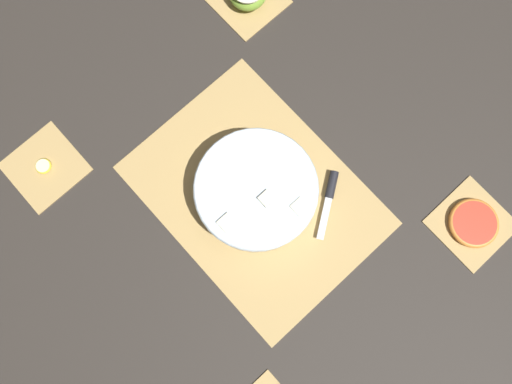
{
  "coord_description": "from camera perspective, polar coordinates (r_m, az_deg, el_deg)",
  "views": [
    {
      "loc": [
        0.14,
        -0.13,
        0.99
      ],
      "look_at": [
        0.0,
        0.0,
        0.03
      ],
      "focal_mm": 35.0,
      "sensor_mm": 36.0,
      "label": 1
    }
  ],
  "objects": [
    {
      "name": "bamboo_mat_center",
      "position": [
        1.0,
        0.0,
        -0.35
      ],
      "size": [
        0.48,
        0.35,
        0.01
      ],
      "color": "tan",
      "rests_on": "ground_plane"
    },
    {
      "name": "fruit_salad_bowl",
      "position": [
        0.96,
        0.04,
        0.13
      ],
      "size": [
        0.24,
        0.24,
        0.08
      ],
      "color": "silver",
      "rests_on": "bamboo_mat_center"
    },
    {
      "name": "grapefruit_slice",
      "position": [
        1.08,
        23.63,
        -3.27
      ],
      "size": [
        0.1,
        0.1,
        0.01
      ],
      "color": "red",
      "rests_on": "coaster_mat_far_right"
    },
    {
      "name": "ground_plane",
      "position": [
        1.01,
        0.0,
        -0.38
      ],
      "size": [
        6.0,
        6.0,
        0.0
      ],
      "primitive_type": "plane",
      "color": "#2D2823"
    },
    {
      "name": "coaster_mat_far_right",
      "position": [
        1.08,
        23.44,
        -3.34
      ],
      "size": [
        0.14,
        0.14,
        0.01
      ],
      "color": "tan",
      "rests_on": "ground_plane"
    },
    {
      "name": "coaster_mat_far_left",
      "position": [
        1.17,
        -0.93,
        21.11
      ],
      "size": [
        0.14,
        0.14,
        0.01
      ],
      "color": "tan",
      "rests_on": "ground_plane"
    },
    {
      "name": "paring_knife",
      "position": [
        1.01,
        8.56,
        0.41
      ],
      "size": [
        0.09,
        0.12,
        0.02
      ],
      "color": "silver",
      "rests_on": "bamboo_mat_center"
    },
    {
      "name": "banana_coin_single",
      "position": [
        1.1,
        -23.13,
        2.74
      ],
      "size": [
        0.03,
        0.03,
        0.01
      ],
      "color": "beige",
      "rests_on": "coaster_mat_near_left"
    },
    {
      "name": "coaster_mat_near_left",
      "position": [
        1.1,
        -22.98,
        2.65
      ],
      "size": [
        0.14,
        0.14,
        0.01
      ],
      "color": "tan",
      "rests_on": "ground_plane"
    }
  ]
}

